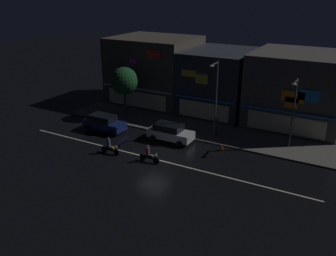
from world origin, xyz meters
TOP-DOWN VIEW (x-y plane):
  - ground_plane at (0.00, 0.00)m, footprint 140.00×140.00m
  - lane_divider_stripe at (0.00, 0.00)m, footprint 27.17×0.16m
  - sidewalk_far at (0.00, 7.79)m, footprint 28.60×5.01m
  - storefront_left_block at (-8.58, 14.48)m, footprint 9.89×8.54m
  - storefront_center_block at (8.58, 14.77)m, footprint 9.25×9.12m
  - storefront_right_block at (-0.00, 14.75)m, footprint 7.16×9.08m
  - streetlamp_west at (2.70, 6.62)m, footprint 0.44×1.64m
  - streetlamp_mid at (9.55, 7.65)m, footprint 0.44×1.64m
  - pedestrian_on_sidewalk at (2.73, 7.20)m, footprint 0.37×0.37m
  - street_tree at (-8.26, 7.57)m, footprint 3.00×3.00m
  - parked_car_near_kerb at (-7.71, 3.09)m, footprint 4.30×1.98m
  - parked_car_trailing at (-0.67, 4.11)m, footprint 4.30×1.98m
  - motorcycle_lead at (-3.93, -0.94)m, footprint 1.90×0.60m
  - motorcycle_following at (-0.08, -0.66)m, footprint 1.90×0.60m
  - traffic_cone at (4.40, 4.49)m, footprint 0.36×0.36m

SIDE VIEW (x-z plane):
  - ground_plane at x=0.00m, z-range 0.00..0.00m
  - lane_divider_stripe at x=0.00m, z-range 0.00..0.01m
  - sidewalk_far at x=0.00m, z-range 0.00..0.14m
  - traffic_cone at x=4.40m, z-range 0.00..0.55m
  - motorcycle_lead at x=-3.93m, z-range -0.13..1.39m
  - motorcycle_following at x=-0.08m, z-range -0.13..1.39m
  - parked_car_near_kerb at x=-7.71m, z-range 0.03..1.70m
  - parked_car_trailing at x=-0.67m, z-range 0.03..1.70m
  - pedestrian_on_sidewalk at x=2.73m, z-range 0.07..1.89m
  - storefront_right_block at x=0.00m, z-range 0.00..7.07m
  - storefront_center_block at x=8.58m, z-range 0.00..7.53m
  - streetlamp_mid at x=9.55m, z-range 0.76..7.05m
  - storefront_left_block at x=-8.58m, z-range 0.00..8.00m
  - street_tree at x=-8.26m, z-range 1.38..6.88m
  - streetlamp_west at x=2.70m, z-range 0.78..8.08m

